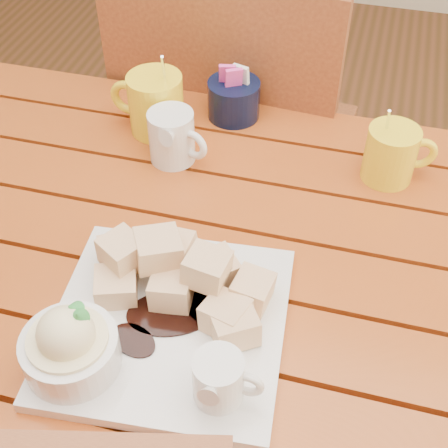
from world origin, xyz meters
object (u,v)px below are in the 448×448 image
(table, at_px, (214,301))
(dessert_plate, at_px, (149,318))
(coffee_mug_right, at_px, (392,153))
(chair_far, at_px, (236,143))
(coffee_mug_left, at_px, (154,103))

(table, bearing_deg, dessert_plate, -103.83)
(coffee_mug_right, height_order, chair_far, chair_far)
(coffee_mug_left, bearing_deg, chair_far, 78.85)
(dessert_plate, bearing_deg, coffee_mug_right, 56.22)
(dessert_plate, distance_m, chair_far, 0.73)
(dessert_plate, bearing_deg, coffee_mug_left, 108.67)
(dessert_plate, xyz_separation_m, chair_far, (-0.06, 0.68, -0.24))
(dessert_plate, relative_size, coffee_mug_right, 2.32)
(coffee_mug_left, height_order, chair_far, chair_far)
(table, distance_m, dessert_plate, 0.21)
(table, distance_m, chair_far, 0.55)
(chair_far, bearing_deg, table, 104.68)
(dessert_plate, height_order, coffee_mug_left, coffee_mug_left)
(coffee_mug_left, bearing_deg, table, -49.84)
(table, relative_size, coffee_mug_right, 8.80)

